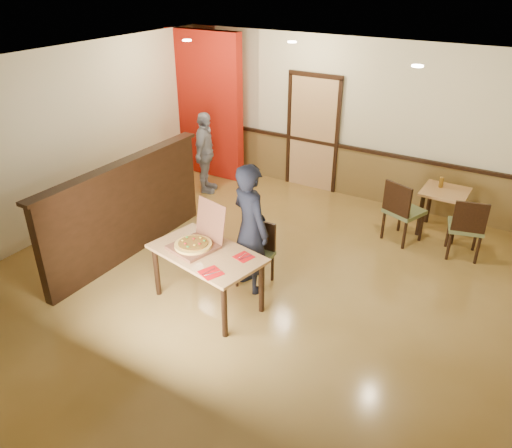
{
  "coord_description": "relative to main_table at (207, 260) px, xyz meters",
  "views": [
    {
      "loc": [
        2.92,
        -4.74,
        3.89
      ],
      "look_at": [
        0.06,
        0.0,
        0.96
      ],
      "focal_mm": 35.0,
      "sensor_mm": 36.0,
      "label": 1
    }
  ],
  "objects": [
    {
      "name": "back_door",
      "position": [
        -0.51,
        4.05,
        0.41
      ],
      "size": [
        0.9,
        0.06,
        2.1
      ],
      "primitive_type": "cube",
      "color": "tan",
      "rests_on": "wall_back"
    },
    {
      "name": "wall_back",
      "position": [
        0.29,
        4.09,
        0.76
      ],
      "size": [
        7.0,
        0.0,
        7.0
      ],
      "primitive_type": "plane",
      "rotation": [
        1.57,
        0.0,
        0.0
      ],
      "color": "#F3EDBE",
      "rests_on": "floor"
    },
    {
      "name": "main_table",
      "position": [
        0.0,
        0.0,
        0.0
      ],
      "size": [
        1.53,
        1.05,
        0.75
      ],
      "rotation": [
        0.0,
        0.0,
        -0.19
      ],
      "color": "tan",
      "rests_on": "floor"
    },
    {
      "name": "side_chair_left",
      "position": [
        1.59,
        2.82,
        -0.09
      ],
      "size": [
        0.64,
        0.64,
        1.0
      ],
      "rotation": [
        0.0,
        0.0,
        2.76
      ],
      "color": "#5E6C3F",
      "rests_on": "floor"
    },
    {
      "name": "chair_rail_back",
      "position": [
        0.29,
        4.04,
        0.28
      ],
      "size": [
        7.0,
        0.06,
        0.06
      ],
      "primitive_type": "cube",
      "color": "black",
      "rests_on": "wall_back"
    },
    {
      "name": "napkin_far",
      "position": [
        0.45,
        0.14,
        0.11
      ],
      "size": [
        0.25,
        0.25,
        0.01
      ],
      "rotation": [
        0.0,
        0.0,
        -0.26
      ],
      "color": "red",
      "rests_on": "main_table"
    },
    {
      "name": "side_table",
      "position": [
        2.07,
        3.44,
        -0.09
      ],
      "size": [
        0.69,
        0.69,
        0.73
      ],
      "rotation": [
        0.0,
        0.0,
        -0.01
      ],
      "color": "tan",
      "rests_on": "floor"
    },
    {
      "name": "wall_left",
      "position": [
        -3.21,
        0.59,
        0.76
      ],
      "size": [
        0.0,
        7.0,
        7.0
      ],
      "primitive_type": "plane",
      "rotation": [
        1.57,
        0.0,
        1.57
      ],
      "color": "#F3EDBE",
      "rests_on": "floor"
    },
    {
      "name": "diner",
      "position": [
        0.27,
        0.59,
        0.23
      ],
      "size": [
        0.76,
        0.65,
        1.75
      ],
      "primitive_type": "imported",
      "rotation": [
        0.0,
        0.0,
        2.71
      ],
      "color": "black",
      "rests_on": "floor"
    },
    {
      "name": "napkin_near",
      "position": [
        0.32,
        -0.35,
        0.11
      ],
      "size": [
        0.3,
        0.3,
        0.01
      ],
      "rotation": [
        0.0,
        0.0,
        -0.4
      ],
      "color": "red",
      "rests_on": "main_table"
    },
    {
      "name": "pizza_box",
      "position": [
        -0.17,
        0.04,
        0.18
      ],
      "size": [
        0.63,
        0.69,
        0.53
      ],
      "rotation": [
        0.0,
        0.0,
        -0.24
      ],
      "color": "brown",
      "rests_on": "main_table"
    },
    {
      "name": "red_accent_panel",
      "position": [
        -2.61,
        3.59,
        0.76
      ],
      "size": [
        1.6,
        0.2,
        2.78
      ],
      "primitive_type": "cube",
      "color": "#A4170B",
      "rests_on": "floor"
    },
    {
      "name": "wainscot_back",
      "position": [
        0.29,
        4.06,
        -0.19
      ],
      "size": [
        7.0,
        0.04,
        0.9
      ],
      "primitive_type": "cube",
      "color": "brown",
      "rests_on": "floor"
    },
    {
      "name": "spot_b",
      "position": [
        -0.51,
        3.09,
        2.14
      ],
      "size": [
        0.14,
        0.14,
        0.02
      ],
      "primitive_type": "cylinder",
      "color": "#FFDBB2",
      "rests_on": "ceiling"
    },
    {
      "name": "side_chair_right",
      "position": [
        2.54,
        2.82,
        -0.12
      ],
      "size": [
        0.57,
        0.57,
        0.95
      ],
      "rotation": [
        0.0,
        0.0,
        3.39
      ],
      "color": "#5E6C3F",
      "rests_on": "floor"
    },
    {
      "name": "ceiling",
      "position": [
        0.29,
        0.59,
        2.16
      ],
      "size": [
        7.0,
        7.0,
        0.0
      ],
      "primitive_type": "plane",
      "rotation": [
        3.14,
        0.0,
        0.0
      ],
      "color": "black",
      "rests_on": "wall_back"
    },
    {
      "name": "passerby",
      "position": [
        -2.1,
        2.83,
        0.12
      ],
      "size": [
        0.66,
        0.96,
        1.51
      ],
      "primitive_type": "imported",
      "rotation": [
        0.0,
        0.0,
        1.93
      ],
      "color": "gray",
      "rests_on": "floor"
    },
    {
      "name": "pizza",
      "position": [
        -0.19,
        -0.01,
        0.16
      ],
      "size": [
        0.53,
        0.53,
        0.03
      ],
      "primitive_type": "cylinder",
      "rotation": [
        0.0,
        0.0,
        -0.15
      ],
      "color": "#EFC557",
      "rests_on": "pizza_box"
    },
    {
      "name": "floor",
      "position": [
        0.29,
        0.59,
        -0.64
      ],
      "size": [
        7.0,
        7.0,
        0.0
      ],
      "primitive_type": "plane",
      "color": "#AC8842",
      "rests_on": "ground"
    },
    {
      "name": "spot_c",
      "position": [
        1.69,
        2.09,
        2.14
      ],
      "size": [
        0.14,
        0.14,
        0.02
      ],
      "primitive_type": "cylinder",
      "color": "#FFDBB2",
      "rests_on": "ceiling"
    },
    {
      "name": "spot_a",
      "position": [
        -2.01,
        2.39,
        2.14
      ],
      "size": [
        0.14,
        0.14,
        0.02
      ],
      "primitive_type": "cylinder",
      "color": "#FFDBB2",
      "rests_on": "ceiling"
    },
    {
      "name": "condiment",
      "position": [
        1.97,
        3.54,
        0.17
      ],
      "size": [
        0.07,
        0.07,
        0.16
      ],
      "primitive_type": "cylinder",
      "color": "#875C18",
      "rests_on": "side_table"
    },
    {
      "name": "booth_partition",
      "position": [
        -1.71,
        0.39,
        0.1
      ],
      "size": [
        0.2,
        3.1,
        1.44
      ],
      "color": "black",
      "rests_on": "floor"
    },
    {
      "name": "diner_chair",
      "position": [
        0.28,
        0.73,
        -0.17
      ],
      "size": [
        0.44,
        0.44,
        0.86
      ],
      "rotation": [
        0.0,
        0.0,
        0.04
      ],
      "color": "#5E6C3F",
      "rests_on": "floor"
    }
  ]
}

